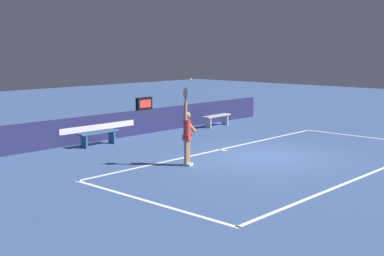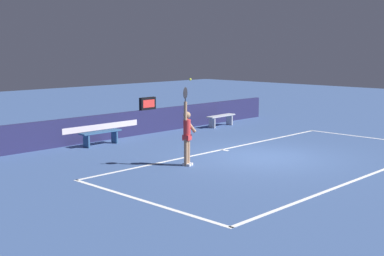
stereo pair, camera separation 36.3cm
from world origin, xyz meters
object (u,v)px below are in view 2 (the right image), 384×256
at_px(speed_display, 148,103).
at_px(courtside_bench_far, 221,118).
at_px(tennis_ball, 190,79).
at_px(courtside_bench_near, 101,135).
at_px(tennis_player, 187,134).

height_order(speed_display, courtside_bench_far, speed_display).
bearing_deg(tennis_ball, courtside_bench_near, 86.71).
xyz_separation_m(speed_display, courtside_bench_near, (-2.90, -0.79, -0.83)).
height_order(tennis_ball, courtside_bench_near, tennis_ball).
bearing_deg(speed_display, courtside_bench_near, -164.78).
relative_size(speed_display, courtside_bench_near, 0.47).
relative_size(speed_display, tennis_ball, 10.95).
bearing_deg(courtside_bench_far, courtside_bench_near, 179.22).
xyz_separation_m(speed_display, tennis_player, (-3.07, -5.26, -0.26)).
relative_size(speed_display, tennis_player, 0.33).
xyz_separation_m(tennis_player, courtside_bench_far, (6.56, 4.38, -0.57)).
xyz_separation_m(tennis_ball, courtside_bench_near, (0.27, 4.70, -2.15)).
bearing_deg(courtside_bench_far, tennis_player, -146.24).
bearing_deg(speed_display, tennis_ball, -120.02).
bearing_deg(tennis_player, tennis_ball, -113.05).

